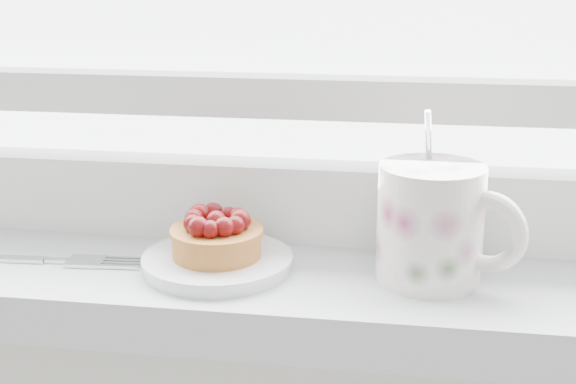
% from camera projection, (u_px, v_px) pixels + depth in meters
% --- Properties ---
extents(saucer, '(0.12, 0.12, 0.01)m').
position_uv_depth(saucer, '(217.00, 262.00, 0.66)').
color(saucer, white).
rests_on(saucer, windowsill).
extents(raspberry_tart, '(0.08, 0.08, 0.04)m').
position_uv_depth(raspberry_tart, '(217.00, 235.00, 0.65)').
color(raspberry_tart, '#9A5721').
rests_on(raspberry_tart, saucer).
extents(floral_mug, '(0.13, 0.11, 0.13)m').
position_uv_depth(floral_mug, '(434.00, 222.00, 0.63)').
color(floral_mug, white).
rests_on(floral_mug, windowsill).
extents(fork, '(0.20, 0.03, 0.00)m').
position_uv_depth(fork, '(26.00, 259.00, 0.68)').
color(fork, silver).
rests_on(fork, windowsill).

